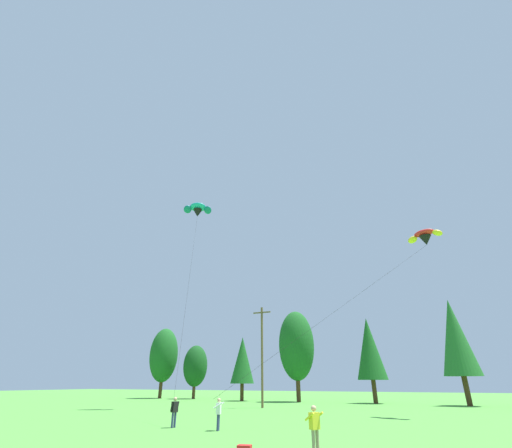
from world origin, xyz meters
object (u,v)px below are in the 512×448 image
object	(u,v)px
kite_flyer_near	(175,410)
kite_flyer_far	(315,425)
parafoil_kite_high_teal	(198,210)
utility_pole	(262,353)
parafoil_kite_mid_red_yellow	(425,237)
kite_flyer_mid	(219,411)

from	to	relation	value
kite_flyer_near	kite_flyer_far	bearing A→B (deg)	-24.88
kite_flyer_far	parafoil_kite_high_teal	distance (m)	34.82
utility_pole	parafoil_kite_mid_red_yellow	xyz separation A→B (m)	(18.89, -3.97, 9.56)
kite_flyer_near	utility_pole	bearing A→B (deg)	97.90
kite_flyer_far	parafoil_kite_high_teal	world-z (taller)	parafoil_kite_high_teal
utility_pole	parafoil_kite_mid_red_yellow	bearing A→B (deg)	-11.87
kite_flyer_mid	kite_flyer_near	bearing A→B (deg)	177.99
kite_flyer_near	parafoil_kite_mid_red_yellow	size ratio (longest dim) A/B	0.10
kite_flyer_far	parafoil_kite_mid_red_yellow	size ratio (longest dim) A/B	0.10
kite_flyer_far	kite_flyer_mid	bearing A→B (deg)	146.72
kite_flyer_mid	parafoil_kite_high_teal	world-z (taller)	parafoil_kite_high_teal
parafoil_kite_mid_red_yellow	kite_flyer_near	bearing A→B (deg)	-137.11
kite_flyer_near	parafoil_kite_high_teal	distance (m)	27.46
kite_flyer_near	kite_flyer_far	distance (m)	11.49
utility_pole	kite_flyer_far	distance (m)	27.62
kite_flyer_mid	kite_flyer_far	world-z (taller)	same
utility_pole	kite_flyer_far	xyz separation A→B (m)	(13.07, -23.89, -4.65)
kite_flyer_mid	kite_flyer_far	size ratio (longest dim) A/B	1.00
utility_pole	parafoil_kite_mid_red_yellow	size ratio (longest dim) A/B	0.66
kite_flyer_near	kite_flyer_far	world-z (taller)	same
kite_flyer_near	parafoil_kite_mid_red_yellow	distance (m)	26.33
kite_flyer_near	parafoil_kite_mid_red_yellow	world-z (taller)	parafoil_kite_mid_red_yellow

